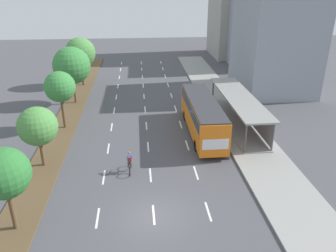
# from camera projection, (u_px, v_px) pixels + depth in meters

# --- Properties ---
(ground_plane) EXTENTS (140.00, 140.00, 0.00)m
(ground_plane) POSITION_uv_depth(u_px,v_px,m) (154.00, 216.00, 20.96)
(ground_plane) COLOR #4C4C51
(median_strip) EXTENTS (2.60, 52.00, 0.12)m
(median_strip) POSITION_uv_depth(u_px,v_px,m) (73.00, 108.00, 38.47)
(median_strip) COLOR brown
(median_strip) RESTS_ON ground
(sidewalk_right) EXTENTS (4.50, 52.00, 0.15)m
(sidewalk_right) POSITION_uv_depth(u_px,v_px,m) (222.00, 103.00, 39.94)
(sidewalk_right) COLOR gray
(sidewalk_right) RESTS_ON ground
(lane_divider_left) EXTENTS (0.14, 48.82, 0.01)m
(lane_divider_left) POSITION_uv_depth(u_px,v_px,m) (114.00, 110.00, 37.90)
(lane_divider_left) COLOR white
(lane_divider_left) RESTS_ON ground
(lane_divider_center) EXTENTS (0.14, 48.82, 0.01)m
(lane_divider_center) POSITION_uv_depth(u_px,v_px,m) (145.00, 109.00, 38.20)
(lane_divider_center) COLOR white
(lane_divider_center) RESTS_ON ground
(lane_divider_right) EXTENTS (0.14, 48.82, 0.01)m
(lane_divider_right) POSITION_uv_depth(u_px,v_px,m) (175.00, 108.00, 38.49)
(lane_divider_right) COLOR white
(lane_divider_right) RESTS_ON ground
(bus_shelter) EXTENTS (2.90, 13.61, 2.86)m
(bus_shelter) POSITION_uv_depth(u_px,v_px,m) (241.00, 107.00, 33.56)
(bus_shelter) COLOR gray
(bus_shelter) RESTS_ON sidewalk_right
(bus) EXTENTS (2.54, 11.29, 3.37)m
(bus) POSITION_uv_depth(u_px,v_px,m) (202.00, 113.00, 31.41)
(bus) COLOR orange
(bus) RESTS_ON ground
(cyclist) EXTENTS (0.46, 1.82, 1.71)m
(cyclist) POSITION_uv_depth(u_px,v_px,m) (130.00, 163.00, 25.50)
(cyclist) COLOR black
(cyclist) RESTS_ON ground
(median_tree_nearest) EXTENTS (2.93, 2.93, 5.22)m
(median_tree_nearest) POSITION_uv_depth(u_px,v_px,m) (4.00, 174.00, 18.32)
(median_tree_nearest) COLOR brown
(median_tree_nearest) RESTS_ON median_strip
(median_tree_second) EXTENTS (3.01, 3.01, 4.85)m
(median_tree_second) POSITION_uv_depth(u_px,v_px,m) (38.00, 126.00, 25.21)
(median_tree_second) COLOR brown
(median_tree_second) RESTS_ON median_strip
(median_tree_third) EXTENTS (2.95, 2.95, 5.66)m
(median_tree_third) POSITION_uv_depth(u_px,v_px,m) (60.00, 87.00, 31.65)
(median_tree_third) COLOR brown
(median_tree_third) RESTS_ON median_strip
(median_tree_fourth) EXTENTS (4.28, 4.28, 6.59)m
(median_tree_fourth) POSITION_uv_depth(u_px,v_px,m) (72.00, 66.00, 38.26)
(median_tree_fourth) COLOR brown
(median_tree_fourth) RESTS_ON median_strip
(median_tree_fifth) EXTENTS (4.05, 4.05, 6.48)m
(median_tree_fifth) POSITION_uv_depth(u_px,v_px,m) (80.00, 53.00, 45.00)
(median_tree_fifth) COLOR brown
(median_tree_fifth) RESTS_ON median_strip
(building_near_right) EXTENTS (8.60, 10.74, 12.49)m
(building_near_right) POSITION_uv_depth(u_px,v_px,m) (275.00, 42.00, 42.62)
(building_near_right) COLOR #8E939E
(building_near_right) RESTS_ON ground
(building_mid_right) EXTENTS (6.32, 10.55, 12.31)m
(building_mid_right) POSITION_uv_depth(u_px,v_px,m) (251.00, 28.00, 55.73)
(building_mid_right) COLOR #8E939E
(building_mid_right) RESTS_ON ground
(building_far_right) EXTENTS (9.05, 10.97, 18.92)m
(building_far_right) POSITION_uv_depth(u_px,v_px,m) (238.00, 4.00, 61.80)
(building_far_right) COLOR #A39E93
(building_far_right) RESTS_ON ground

